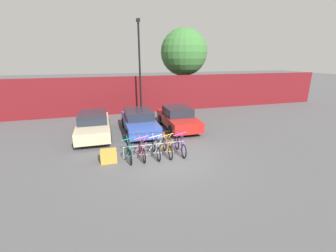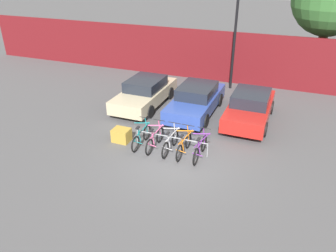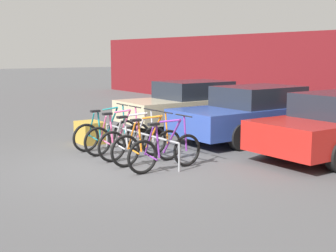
{
  "view_description": "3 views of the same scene",
  "coord_description": "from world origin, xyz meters",
  "px_view_note": "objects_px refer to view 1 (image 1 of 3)",
  "views": [
    {
      "loc": [
        -2.63,
        -9.01,
        4.49
      ],
      "look_at": [
        0.67,
        2.47,
        0.83
      ],
      "focal_mm": 24.0,
      "sensor_mm": 36.0,
      "label": 1
    },
    {
      "loc": [
        3.54,
        -9.74,
        6.68
      ],
      "look_at": [
        -0.9,
        1.35,
        0.64
      ],
      "focal_mm": 35.0,
      "sensor_mm": 36.0,
      "label": 2
    },
    {
      "loc": [
        8.01,
        -4.54,
        2.26
      ],
      "look_at": [
        -0.08,
        1.16,
        0.71
      ],
      "focal_mm": 50.0,
      "sensor_mm": 36.0,
      "label": 3
    }
  ],
  "objects_px": {
    "bicycle_silver": "(156,149)",
    "car_red": "(178,118)",
    "bike_rack": "(155,146)",
    "bicycle_pink": "(142,150)",
    "bicycle_purple": "(180,146)",
    "tree_behind_hoarding": "(184,53)",
    "bicycle_teal": "(129,152)",
    "car_beige": "(93,125)",
    "lamp_post": "(140,65)",
    "bicycle_orange": "(167,147)",
    "cargo_crate": "(109,156)",
    "car_blue": "(139,121)"
  },
  "relations": [
    {
      "from": "car_beige",
      "to": "lamp_post",
      "type": "bearing_deg",
      "value": 49.62
    },
    {
      "from": "bicycle_teal",
      "to": "car_red",
      "type": "bearing_deg",
      "value": 49.81
    },
    {
      "from": "bicycle_purple",
      "to": "tree_behind_hoarding",
      "type": "height_order",
      "value": "tree_behind_hoarding"
    },
    {
      "from": "bicycle_silver",
      "to": "car_red",
      "type": "height_order",
      "value": "car_red"
    },
    {
      "from": "bicycle_silver",
      "to": "tree_behind_hoarding",
      "type": "bearing_deg",
      "value": 67.69
    },
    {
      "from": "bicycle_silver",
      "to": "bicycle_purple",
      "type": "xyz_separation_m",
      "value": [
        1.2,
        0.0,
        0.0
      ]
    },
    {
      "from": "bike_rack",
      "to": "bicycle_purple",
      "type": "xyz_separation_m",
      "value": [
        1.22,
        -0.15,
        -0.1
      ]
    },
    {
      "from": "car_blue",
      "to": "lamp_post",
      "type": "height_order",
      "value": "lamp_post"
    },
    {
      "from": "bicycle_teal",
      "to": "cargo_crate",
      "type": "relative_size",
      "value": 2.44
    },
    {
      "from": "car_red",
      "to": "car_blue",
      "type": "bearing_deg",
      "value": -178.72
    },
    {
      "from": "car_beige",
      "to": "bicycle_silver",
      "type": "bearing_deg",
      "value": -52.94
    },
    {
      "from": "bicycle_purple",
      "to": "car_red",
      "type": "distance_m",
      "value": 4.1
    },
    {
      "from": "bicycle_pink",
      "to": "car_beige",
      "type": "relative_size",
      "value": 0.38
    },
    {
      "from": "lamp_post",
      "to": "bicycle_purple",
      "type": "bearing_deg",
      "value": -86.04
    },
    {
      "from": "tree_behind_hoarding",
      "to": "bicycle_pink",
      "type": "bearing_deg",
      "value": -118.58
    },
    {
      "from": "bike_rack",
      "to": "tree_behind_hoarding",
      "type": "relative_size",
      "value": 0.42
    },
    {
      "from": "bicycle_purple",
      "to": "cargo_crate",
      "type": "xyz_separation_m",
      "value": [
        -3.37,
        0.01,
        -0.1
      ]
    },
    {
      "from": "bike_rack",
      "to": "bicycle_pink",
      "type": "xyz_separation_m",
      "value": [
        -0.64,
        -0.15,
        -0.1
      ]
    },
    {
      "from": "bicycle_purple",
      "to": "tree_behind_hoarding",
      "type": "distance_m",
      "value": 12.35
    },
    {
      "from": "cargo_crate",
      "to": "bicycle_purple",
      "type": "bearing_deg",
      "value": -0.18
    },
    {
      "from": "bicycle_orange",
      "to": "tree_behind_hoarding",
      "type": "distance_m",
      "value": 12.58
    },
    {
      "from": "bicycle_orange",
      "to": "car_red",
      "type": "xyz_separation_m",
      "value": [
        1.83,
        3.91,
        0.31
      ]
    },
    {
      "from": "lamp_post",
      "to": "cargo_crate",
      "type": "bearing_deg",
      "value": -109.48
    },
    {
      "from": "bike_rack",
      "to": "bicycle_silver",
      "type": "xyz_separation_m",
      "value": [
        0.02,
        -0.15,
        -0.1
      ]
    },
    {
      "from": "bicycle_orange",
      "to": "bicycle_purple",
      "type": "height_order",
      "value": "same"
    },
    {
      "from": "bike_rack",
      "to": "car_red",
      "type": "bearing_deg",
      "value": 57.4
    },
    {
      "from": "bicycle_teal",
      "to": "bicycle_pink",
      "type": "bearing_deg",
      "value": 2.68
    },
    {
      "from": "car_blue",
      "to": "cargo_crate",
      "type": "relative_size",
      "value": 6.52
    },
    {
      "from": "bicycle_pink",
      "to": "car_blue",
      "type": "relative_size",
      "value": 0.37
    },
    {
      "from": "car_beige",
      "to": "cargo_crate",
      "type": "xyz_separation_m",
      "value": [
        0.72,
        -3.81,
        -0.42
      ]
    },
    {
      "from": "bike_rack",
      "to": "bicycle_orange",
      "type": "relative_size",
      "value": 1.75
    },
    {
      "from": "bicycle_purple",
      "to": "lamp_post",
      "type": "xyz_separation_m",
      "value": [
        -0.55,
        7.97,
        3.56
      ]
    },
    {
      "from": "car_red",
      "to": "tree_behind_hoarding",
      "type": "distance_m",
      "value": 8.53
    },
    {
      "from": "cargo_crate",
      "to": "bicycle_teal",
      "type": "bearing_deg",
      "value": -0.67
    },
    {
      "from": "bicycle_teal",
      "to": "car_red",
      "type": "xyz_separation_m",
      "value": [
        3.63,
        3.91,
        0.31
      ]
    },
    {
      "from": "bicycle_purple",
      "to": "car_blue",
      "type": "distance_m",
      "value": 4.1
    },
    {
      "from": "car_blue",
      "to": "lamp_post",
      "type": "relative_size",
      "value": 0.64
    },
    {
      "from": "bike_rack",
      "to": "lamp_post",
      "type": "bearing_deg",
      "value": 85.08
    },
    {
      "from": "bicycle_teal",
      "to": "bicycle_pink",
      "type": "height_order",
      "value": "same"
    },
    {
      "from": "car_blue",
      "to": "tree_behind_hoarding",
      "type": "xyz_separation_m",
      "value": [
        5.38,
        6.92,
        4.21
      ]
    },
    {
      "from": "car_blue",
      "to": "tree_behind_hoarding",
      "type": "height_order",
      "value": "tree_behind_hoarding"
    },
    {
      "from": "tree_behind_hoarding",
      "to": "car_red",
      "type": "bearing_deg",
      "value": -112.38
    },
    {
      "from": "bicycle_purple",
      "to": "tree_behind_hoarding",
      "type": "bearing_deg",
      "value": 72.9
    },
    {
      "from": "bicycle_teal",
      "to": "bicycle_purple",
      "type": "bearing_deg",
      "value": 2.68
    },
    {
      "from": "bicycle_purple",
      "to": "cargo_crate",
      "type": "relative_size",
      "value": 2.44
    },
    {
      "from": "bicycle_purple",
      "to": "lamp_post",
      "type": "relative_size",
      "value": 0.24
    },
    {
      "from": "bike_rack",
      "to": "bicycle_pink",
      "type": "distance_m",
      "value": 0.66
    },
    {
      "from": "bicycle_teal",
      "to": "bicycle_silver",
      "type": "bearing_deg",
      "value": 2.68
    },
    {
      "from": "bike_rack",
      "to": "bicycle_purple",
      "type": "relative_size",
      "value": 1.75
    },
    {
      "from": "bicycle_teal",
      "to": "car_beige",
      "type": "xyz_separation_m",
      "value": [
        -1.64,
        3.82,
        0.31
      ]
    }
  ]
}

